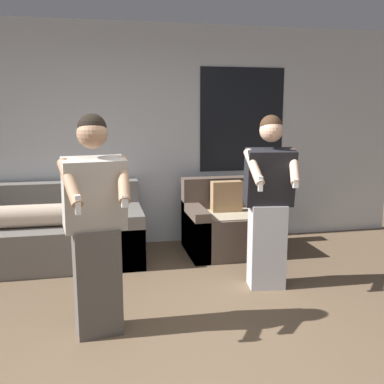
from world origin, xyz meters
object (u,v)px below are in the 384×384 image
person_left (96,227)px  person_right (269,203)px  armchair (227,226)px  couch (50,235)px

person_left → person_right: person_left is taller
armchair → person_left: 2.35m
person_right → couch: bearing=150.4°
armchair → person_right: 1.25m
person_left → person_right: (1.58, 0.59, -0.01)m
couch → person_left: size_ratio=1.22×
person_left → armchair: bearing=48.8°
couch → person_left: person_left is taller
armchair → person_left: bearing=-131.2°
couch → person_left: bearing=-73.9°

